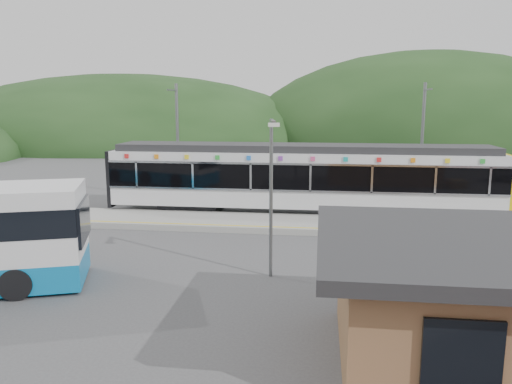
# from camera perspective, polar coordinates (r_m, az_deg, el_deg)

# --- Properties ---
(ground) EXTENTS (120.00, 120.00, 0.00)m
(ground) POSITION_cam_1_polar(r_m,az_deg,el_deg) (21.05, 3.25, -6.18)
(ground) COLOR #4C4C4F
(ground) RESTS_ON ground
(hills) EXTENTS (146.00, 149.00, 26.00)m
(hills) POSITION_cam_1_polar(r_m,az_deg,el_deg) (26.55, 17.59, -3.18)
(hills) COLOR #1E3D19
(hills) RESTS_ON ground
(platform) EXTENTS (26.00, 3.20, 0.30)m
(platform) POSITION_cam_1_polar(r_m,az_deg,el_deg) (24.19, 3.83, -3.63)
(platform) COLOR #9E9E99
(platform) RESTS_ON ground
(yellow_line) EXTENTS (26.00, 0.10, 0.01)m
(yellow_line) POSITION_cam_1_polar(r_m,az_deg,el_deg) (22.89, 3.63, -4.03)
(yellow_line) COLOR yellow
(yellow_line) RESTS_ON platform
(train) EXTENTS (20.44, 3.01, 3.74)m
(train) POSITION_cam_1_polar(r_m,az_deg,el_deg) (26.44, 5.26, 1.77)
(train) COLOR black
(train) RESTS_ON ground
(catenary_mast_west) EXTENTS (0.18, 1.80, 7.00)m
(catenary_mast_west) POSITION_cam_1_polar(r_m,az_deg,el_deg) (30.00, -8.96, 5.75)
(catenary_mast_west) COLOR slate
(catenary_mast_west) RESTS_ON ground
(catenary_mast_east) EXTENTS (0.18, 1.80, 7.00)m
(catenary_mast_east) POSITION_cam_1_polar(r_m,az_deg,el_deg) (29.33, 18.43, 5.24)
(catenary_mast_east) COLOR slate
(catenary_mast_east) RESTS_ON ground
(lamp_post) EXTENTS (0.38, 0.99, 5.41)m
(lamp_post) POSITION_cam_1_polar(r_m,az_deg,el_deg) (16.60, 1.70, 0.88)
(lamp_post) COLOR slate
(lamp_post) RESTS_ON ground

